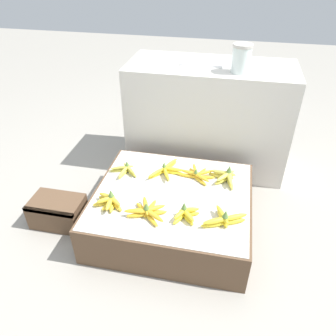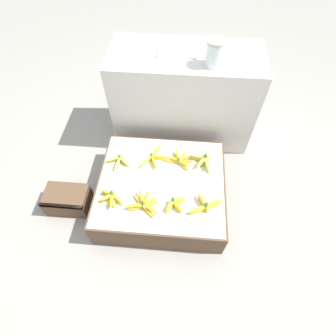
{
  "view_description": "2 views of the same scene",
  "coord_description": "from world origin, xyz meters",
  "px_view_note": "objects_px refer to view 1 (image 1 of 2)",
  "views": [
    {
      "loc": [
        0.3,
        -1.55,
        1.57
      ],
      "look_at": [
        -0.03,
        0.01,
        0.45
      ],
      "focal_mm": 35.0,
      "sensor_mm": 36.0,
      "label": 1
    },
    {
      "loc": [
        0.14,
        -1.06,
        1.95
      ],
      "look_at": [
        0.05,
        0.03,
        0.41
      ],
      "focal_mm": 28.0,
      "sensor_mm": 36.0,
      "label": 2
    }
  ],
  "objects_px": {
    "banana_bunch_middle_midleft": "(166,170)",
    "banana_bunch_middle_right": "(226,176)",
    "wooden_crate": "(58,211)",
    "glass_jar": "(241,58)",
    "banana_bunch_front_right": "(224,219)",
    "foam_tray_white": "(203,61)",
    "banana_bunch_front_left": "(109,202)",
    "banana_bunch_front_midleft": "(147,211)",
    "banana_bunch_middle_midright": "(197,174)",
    "banana_bunch_middle_left": "(125,170)",
    "banana_bunch_front_midright": "(186,214)"
  },
  "relations": [
    {
      "from": "foam_tray_white",
      "to": "glass_jar",
      "type": "bearing_deg",
      "value": -31.37
    },
    {
      "from": "banana_bunch_front_left",
      "to": "banana_bunch_middle_left",
      "type": "height_order",
      "value": "banana_bunch_front_left"
    },
    {
      "from": "banana_bunch_front_midleft",
      "to": "banana_bunch_middle_midright",
      "type": "xyz_separation_m",
      "value": [
        0.23,
        0.42,
        -0.01
      ]
    },
    {
      "from": "foam_tray_white",
      "to": "banana_bunch_front_left",
      "type": "bearing_deg",
      "value": -111.26
    },
    {
      "from": "banana_bunch_front_midleft",
      "to": "banana_bunch_middle_midleft",
      "type": "height_order",
      "value": "banana_bunch_front_midleft"
    },
    {
      "from": "banana_bunch_front_midright",
      "to": "foam_tray_white",
      "type": "xyz_separation_m",
      "value": [
        -0.06,
        1.04,
        0.54
      ]
    },
    {
      "from": "banana_bunch_front_right",
      "to": "banana_bunch_middle_midleft",
      "type": "bearing_deg",
      "value": 135.77
    },
    {
      "from": "glass_jar",
      "to": "banana_bunch_middle_right",
      "type": "bearing_deg",
      "value": -91.0
    },
    {
      "from": "banana_bunch_middle_left",
      "to": "banana_bunch_middle_midleft",
      "type": "xyz_separation_m",
      "value": [
        0.27,
        0.05,
        0.0
      ]
    },
    {
      "from": "wooden_crate",
      "to": "banana_bunch_middle_left",
      "type": "relative_size",
      "value": 1.55
    },
    {
      "from": "wooden_crate",
      "to": "banana_bunch_front_midleft",
      "type": "relative_size",
      "value": 1.36
    },
    {
      "from": "banana_bunch_middle_midright",
      "to": "foam_tray_white",
      "type": "bearing_deg",
      "value": 96.37
    },
    {
      "from": "banana_bunch_front_midright",
      "to": "banana_bunch_middle_midright",
      "type": "distance_m",
      "value": 0.4
    },
    {
      "from": "banana_bunch_middle_left",
      "to": "foam_tray_white",
      "type": "relative_size",
      "value": 0.73
    },
    {
      "from": "banana_bunch_front_left",
      "to": "glass_jar",
      "type": "xyz_separation_m",
      "value": [
        0.67,
        0.86,
        0.63
      ]
    },
    {
      "from": "banana_bunch_front_right",
      "to": "banana_bunch_middle_midleft",
      "type": "xyz_separation_m",
      "value": [
        -0.41,
        0.4,
        -0.01
      ]
    },
    {
      "from": "banana_bunch_front_midright",
      "to": "glass_jar",
      "type": "distance_m",
      "value": 1.09
    },
    {
      "from": "banana_bunch_middle_right",
      "to": "foam_tray_white",
      "type": "bearing_deg",
      "value": 112.1
    },
    {
      "from": "banana_bunch_middle_midright",
      "to": "banana_bunch_middle_left",
      "type": "bearing_deg",
      "value": -174.3
    },
    {
      "from": "banana_bunch_middle_midleft",
      "to": "banana_bunch_front_midleft",
      "type": "bearing_deg",
      "value": -92.85
    },
    {
      "from": "wooden_crate",
      "to": "banana_bunch_middle_right",
      "type": "bearing_deg",
      "value": 17.29
    },
    {
      "from": "banana_bunch_middle_midleft",
      "to": "banana_bunch_middle_midright",
      "type": "bearing_deg",
      "value": -0.8
    },
    {
      "from": "banana_bunch_front_right",
      "to": "foam_tray_white",
      "type": "relative_size",
      "value": 0.86
    },
    {
      "from": "banana_bunch_front_left",
      "to": "foam_tray_white",
      "type": "bearing_deg",
      "value": 68.74
    },
    {
      "from": "banana_bunch_front_midright",
      "to": "banana_bunch_middle_left",
      "type": "relative_size",
      "value": 0.67
    },
    {
      "from": "banana_bunch_front_midleft",
      "to": "glass_jar",
      "type": "xyz_separation_m",
      "value": [
        0.42,
        0.89,
        0.63
      ]
    },
    {
      "from": "banana_bunch_middle_right",
      "to": "banana_bunch_front_left",
      "type": "bearing_deg",
      "value": -149.45
    },
    {
      "from": "banana_bunch_middle_right",
      "to": "banana_bunch_middle_left",
      "type": "bearing_deg",
      "value": -175.7
    },
    {
      "from": "banana_bunch_front_left",
      "to": "banana_bunch_middle_midright",
      "type": "relative_size",
      "value": 0.78
    },
    {
      "from": "wooden_crate",
      "to": "banana_bunch_middle_midleft",
      "type": "relative_size",
      "value": 1.27
    },
    {
      "from": "banana_bunch_middle_midleft",
      "to": "banana_bunch_middle_midright",
      "type": "distance_m",
      "value": 0.21
    },
    {
      "from": "banana_bunch_middle_midright",
      "to": "foam_tray_white",
      "type": "distance_m",
      "value": 0.84
    },
    {
      "from": "foam_tray_white",
      "to": "banana_bunch_front_right",
      "type": "bearing_deg",
      "value": -75.22
    },
    {
      "from": "banana_bunch_middle_midright",
      "to": "foam_tray_white",
      "type": "height_order",
      "value": "foam_tray_white"
    },
    {
      "from": "banana_bunch_middle_midleft",
      "to": "banana_bunch_middle_midright",
      "type": "xyz_separation_m",
      "value": [
        0.21,
        -0.0,
        -0.0
      ]
    },
    {
      "from": "banana_bunch_middle_right",
      "to": "banana_bunch_middle_midright",
      "type": "bearing_deg",
      "value": -179.33
    },
    {
      "from": "banana_bunch_front_right",
      "to": "glass_jar",
      "type": "bearing_deg",
      "value": 90.39
    },
    {
      "from": "wooden_crate",
      "to": "banana_bunch_front_right",
      "type": "height_order",
      "value": "banana_bunch_front_right"
    },
    {
      "from": "banana_bunch_middle_midleft",
      "to": "banana_bunch_middle_right",
      "type": "xyz_separation_m",
      "value": [
        0.4,
        -0.0,
        0.01
      ]
    },
    {
      "from": "wooden_crate",
      "to": "banana_bunch_front_right",
      "type": "xyz_separation_m",
      "value": [
        1.07,
        -0.07,
        0.21
      ]
    },
    {
      "from": "banana_bunch_middle_midleft",
      "to": "foam_tray_white",
      "type": "relative_size",
      "value": 0.89
    },
    {
      "from": "banana_bunch_front_left",
      "to": "foam_tray_white",
      "type": "xyz_separation_m",
      "value": [
        0.4,
        1.02,
        0.54
      ]
    },
    {
      "from": "banana_bunch_front_midright",
      "to": "banana_bunch_middle_left",
      "type": "distance_m",
      "value": 0.59
    },
    {
      "from": "banana_bunch_middle_midright",
      "to": "banana_bunch_middle_midleft",
      "type": "bearing_deg",
      "value": 179.2
    },
    {
      "from": "banana_bunch_front_midright",
      "to": "banana_bunch_middle_midright",
      "type": "xyz_separation_m",
      "value": [
        0.01,
        0.4,
        -0.01
      ]
    },
    {
      "from": "banana_bunch_middle_left",
      "to": "glass_jar",
      "type": "xyz_separation_m",
      "value": [
        0.68,
        0.52,
        0.63
      ]
    },
    {
      "from": "banana_bunch_front_left",
      "to": "foam_tray_white",
      "type": "height_order",
      "value": "foam_tray_white"
    },
    {
      "from": "banana_bunch_front_left",
      "to": "banana_bunch_front_midleft",
      "type": "bearing_deg",
      "value": -7.74
    },
    {
      "from": "foam_tray_white",
      "to": "banana_bunch_middle_midleft",
      "type": "bearing_deg",
      "value": -102.1
    },
    {
      "from": "glass_jar",
      "to": "banana_bunch_front_left",
      "type": "bearing_deg",
      "value": -127.67
    }
  ]
}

